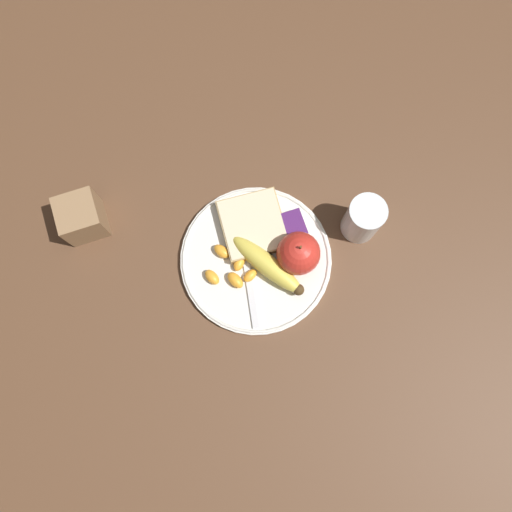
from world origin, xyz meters
name	(u,v)px	position (x,y,z in m)	size (l,w,h in m)	color
ground_plane	(256,260)	(0.00, 0.00, 0.00)	(3.00, 3.00, 0.00)	brown
plate	(256,259)	(0.00, 0.00, 0.01)	(0.27, 0.27, 0.01)	silver
juice_glass	(363,221)	(0.00, 0.20, 0.04)	(0.06, 0.06, 0.09)	silver
apple	(298,253)	(0.02, 0.07, 0.05)	(0.07, 0.07, 0.08)	red
banana	(268,265)	(0.02, 0.01, 0.03)	(0.15, 0.11, 0.04)	#E0CC4C
bread_slice	(253,225)	(-0.06, 0.01, 0.02)	(0.12, 0.12, 0.02)	tan
fork	(246,262)	(0.00, -0.02, 0.01)	(0.20, 0.05, 0.00)	silver
jam_packet	(293,225)	(-0.03, 0.08, 0.02)	(0.05, 0.04, 0.02)	white
orange_segment_0	(222,251)	(-0.03, -0.05, 0.02)	(0.04, 0.03, 0.02)	#F9A32D
orange_segment_1	(235,280)	(0.03, -0.05, 0.02)	(0.04, 0.03, 0.02)	#F9A32D
orange_segment_2	(250,276)	(0.03, -0.02, 0.02)	(0.03, 0.03, 0.02)	#F9A32D
orange_segment_3	(239,262)	(0.00, -0.03, 0.02)	(0.03, 0.03, 0.02)	#F9A32D
orange_segment_4	(212,277)	(0.01, -0.08, 0.02)	(0.04, 0.03, 0.02)	#F9A32D
orange_segment_5	(240,256)	(-0.01, -0.03, 0.02)	(0.03, 0.03, 0.02)	#F9A32D
condiment_caddy	(82,217)	(-0.16, -0.27, 0.04)	(0.07, 0.07, 0.08)	#93704C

